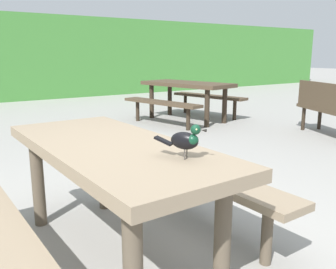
{
  "coord_description": "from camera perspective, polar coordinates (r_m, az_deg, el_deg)",
  "views": [
    {
      "loc": [
        -0.98,
        -1.78,
        1.26
      ],
      "look_at": [
        0.08,
        -0.2,
        0.84
      ],
      "focal_mm": 38.79,
      "sensor_mm": 36.0,
      "label": 1
    }
  ],
  "objects": [
    {
      "name": "picnic_table_mid_right",
      "position": [
        7.03,
        2.96,
        6.71
      ],
      "size": [
        2.01,
        2.03,
        0.74
      ],
      "color": "#473828",
      "rests_on": "ground"
    },
    {
      "name": "picnic_table_foreground",
      "position": [
        2.27,
        -8.71,
        -5.79
      ],
      "size": [
        1.73,
        1.82,
        0.74
      ],
      "color": "#84725B",
      "rests_on": "ground"
    },
    {
      "name": "bird_grackle",
      "position": [
        1.83,
        2.91,
        -0.79
      ],
      "size": [
        0.17,
        0.26,
        0.18
      ],
      "color": "black",
      "rests_on": "picnic_table_foreground"
    },
    {
      "name": "park_bench_side",
      "position": [
        6.12,
        24.07,
        4.16
      ],
      "size": [
        0.93,
        1.46,
        0.84
      ],
      "color": "#473828",
      "rests_on": "ground"
    },
    {
      "name": "ground_plane",
      "position": [
        2.39,
        -4.48,
        -19.4
      ],
      "size": [
        60.0,
        60.0,
        0.0
      ],
      "primitive_type": "plane",
      "color": "gray"
    }
  ]
}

